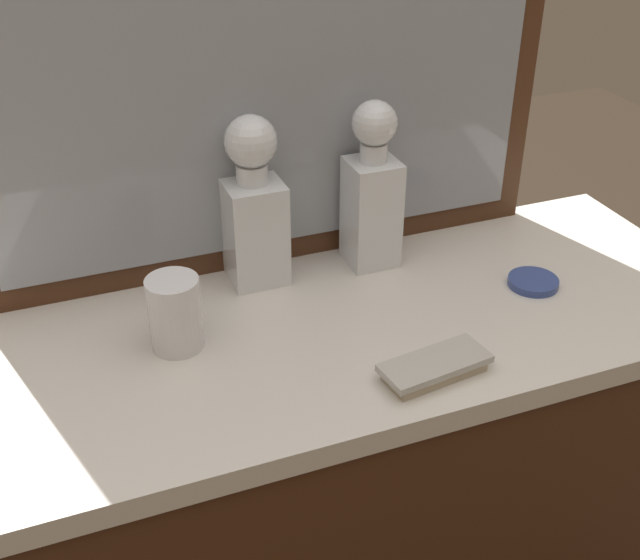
# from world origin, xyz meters

# --- Properties ---
(dresser) EXTENTS (1.27, 0.46, 0.92)m
(dresser) POSITION_xyz_m (0.00, 0.00, 0.46)
(dresser) COLOR #472816
(dresser) RESTS_ON ground_plane
(dresser_mirror) EXTENTS (0.92, 0.03, 0.69)m
(dresser_mirror) POSITION_xyz_m (0.00, 0.21, 1.26)
(dresser_mirror) COLOR #472816
(dresser_mirror) RESTS_ON dresser
(crystal_decanter_far_right) EXTENTS (0.08, 0.08, 0.27)m
(crystal_decanter_far_right) POSITION_xyz_m (0.15, 0.15, 1.02)
(crystal_decanter_far_right) COLOR white
(crystal_decanter_far_right) RESTS_ON dresser
(crystal_decanter_right) EXTENTS (0.09, 0.09, 0.27)m
(crystal_decanter_right) POSITION_xyz_m (-0.04, 0.17, 1.02)
(crystal_decanter_right) COLOR white
(crystal_decanter_right) RESTS_ON dresser
(crystal_tumbler_left) EXTENTS (0.07, 0.07, 0.11)m
(crystal_tumbler_left) POSITION_xyz_m (-0.20, 0.03, 0.96)
(crystal_tumbler_left) COLOR white
(crystal_tumbler_left) RESTS_ON dresser
(silver_brush_right) EXTENTS (0.16, 0.08, 0.02)m
(silver_brush_right) POSITION_xyz_m (0.10, -0.16, 0.93)
(silver_brush_right) COLOR #B7A88C
(silver_brush_right) RESTS_ON dresser
(porcelain_dish) EXTENTS (0.08, 0.08, 0.01)m
(porcelain_dish) POSITION_xyz_m (0.35, -0.01, 0.92)
(porcelain_dish) COLOR #33478C
(porcelain_dish) RESTS_ON dresser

